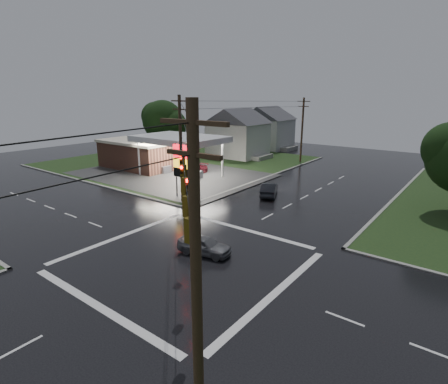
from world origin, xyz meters
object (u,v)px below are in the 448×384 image
Objects in this scene: pylon_sign at (181,162)px; utility_pole_nw at (181,148)px; gas_station at (152,151)px; utility_pole_se at (197,290)px; car_north at (269,189)px; car_crossing at (204,245)px; house_near at (238,132)px; car_pump at (195,170)px; utility_pole_n at (302,129)px; house_far at (267,127)px; tree_nw_behind at (163,121)px.

utility_pole_nw is (1.00, -1.00, 1.71)m from pylon_sign.
utility_pole_se is at bearing -39.70° from gas_station.
car_crossing is at bearing 79.52° from car_north.
house_near reaches higher than car_north.
car_north is 13.92m from car_pump.
car_crossing is (10.91, -9.10, -3.34)m from pylon_sign.
utility_pole_nw is 26.87m from utility_pole_se.
utility_pole_se is 2.41× the size of car_north.
utility_pole_se is 2.37× the size of car_pump.
gas_station is 5.74× the size of car_north.
utility_pole_n is 0.95× the size of house_near.
house_far reaches higher than pylon_sign.
utility_pole_n is (0.00, 28.50, -0.25)m from utility_pole_nw.
utility_pole_nw is 1.00× the size of house_far.
gas_station is at bearing -97.50° from house_far.
car_pump is at bearing 31.41° from car_crossing.
utility_pole_se is 1.05× the size of utility_pole_n.
tree_nw_behind is at bearing 139.90° from utility_pole_nw.
gas_station reaches higher than car_pump.
car_north is at bearing 51.46° from utility_pole_nw.
tree_nw_behind is at bearing -123.44° from house_far.
house_far is 28.68m from car_pump.
pylon_sign is at bearing -31.22° from gas_station.
utility_pole_nw reaches higher than gas_station.
pylon_sign is 0.57× the size of utility_pole_n.
gas_station is 2.37× the size of house_near.
tree_nw_behind is 2.19× the size of car_north.
car_crossing and car_pump have the same top height.
house_near is at bearing -170.09° from utility_pole_n.
utility_pole_se reaches higher than pylon_sign.
gas_station is 31.92m from car_crossing.
utility_pole_nw is at bearing -32.23° from gas_station.
house_far is (-12.45, 38.50, -1.32)m from utility_pole_nw.
car_pump is (-13.63, 2.85, -0.08)m from car_north.
car_pump is at bearing -76.30° from house_near.
tree_nw_behind is 44.96m from car_crossing.
utility_pole_se is at bearing -56.73° from car_pump.
utility_pole_n is at bearing 87.92° from pylon_sign.
house_near is 2.42× the size of car_north.
pylon_sign reaches higher than car_north.
house_far is 21.65m from tree_nw_behind.
utility_pole_n is at bearing 111.80° from utility_pole_se.
house_far is 2.42× the size of car_north.
house_far is at bearing 56.56° from tree_nw_behind.
utility_pole_n is at bearing -38.77° from house_far.
house_near is 14.33m from tree_nw_behind.
utility_pole_nw is at bearing 135.00° from utility_pole_se.
car_pump is at bearing -80.07° from house_far.
utility_pole_n is 2.30× the size of car_north.
car_north is (17.53, -18.87, -3.65)m from house_near.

